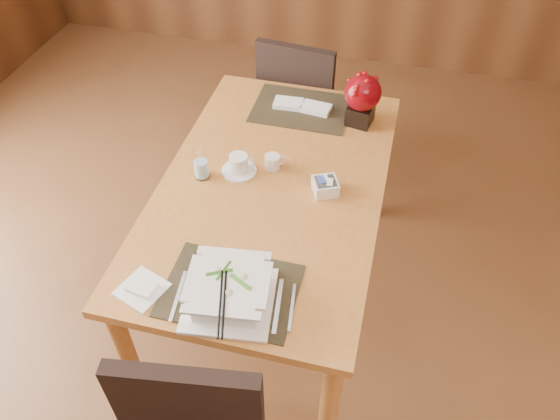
% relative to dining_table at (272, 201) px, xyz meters
% --- Properties ---
extents(ground, '(6.00, 6.00, 0.00)m').
position_rel_dining_table_xyz_m(ground, '(0.00, -0.60, -0.65)').
color(ground, brown).
rests_on(ground, ground).
extents(dining_table, '(0.90, 1.50, 0.75)m').
position_rel_dining_table_xyz_m(dining_table, '(0.00, 0.00, 0.00)').
color(dining_table, '#C27A36').
rests_on(dining_table, ground).
extents(placemat_near, '(0.45, 0.33, 0.01)m').
position_rel_dining_table_xyz_m(placemat_near, '(0.00, -0.55, 0.10)').
color(placemat_near, black).
rests_on(placemat_near, dining_table).
extents(placemat_far, '(0.45, 0.33, 0.01)m').
position_rel_dining_table_xyz_m(placemat_far, '(0.00, 0.55, 0.10)').
color(placemat_far, black).
rests_on(placemat_far, dining_table).
extents(soup_setting, '(0.33, 0.33, 0.12)m').
position_rel_dining_table_xyz_m(soup_setting, '(0.01, -0.60, 0.16)').
color(soup_setting, white).
rests_on(soup_setting, dining_table).
extents(coffee_cup, '(0.15, 0.15, 0.08)m').
position_rel_dining_table_xyz_m(coffee_cup, '(-0.15, 0.04, 0.13)').
color(coffee_cup, white).
rests_on(coffee_cup, dining_table).
extents(water_glass, '(0.09, 0.09, 0.15)m').
position_rel_dining_table_xyz_m(water_glass, '(-0.29, -0.02, 0.17)').
color(water_glass, white).
rests_on(water_glass, dining_table).
extents(creamer_jug, '(0.11, 0.11, 0.06)m').
position_rel_dining_table_xyz_m(creamer_jug, '(-0.03, 0.10, 0.13)').
color(creamer_jug, white).
rests_on(creamer_jug, dining_table).
extents(sugar_caddy, '(0.13, 0.13, 0.06)m').
position_rel_dining_table_xyz_m(sugar_caddy, '(0.22, 0.01, 0.13)').
color(sugar_caddy, white).
rests_on(sugar_caddy, dining_table).
extents(berry_decor, '(0.17, 0.17, 0.24)m').
position_rel_dining_table_xyz_m(berry_decor, '(0.28, 0.51, 0.23)').
color(berry_decor, black).
rests_on(berry_decor, dining_table).
extents(napkins_far, '(0.28, 0.11, 0.02)m').
position_rel_dining_table_xyz_m(napkins_far, '(0.01, 0.55, 0.12)').
color(napkins_far, white).
rests_on(napkins_far, dining_table).
extents(bread_plate, '(0.19, 0.19, 0.01)m').
position_rel_dining_table_xyz_m(bread_plate, '(-0.29, -0.62, 0.10)').
color(bread_plate, white).
rests_on(bread_plate, dining_table).
extents(far_chair, '(0.48, 0.48, 0.93)m').
position_rel_dining_table_xyz_m(far_chair, '(-0.08, 0.92, -0.13)').
color(far_chair, black).
rests_on(far_chair, ground).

